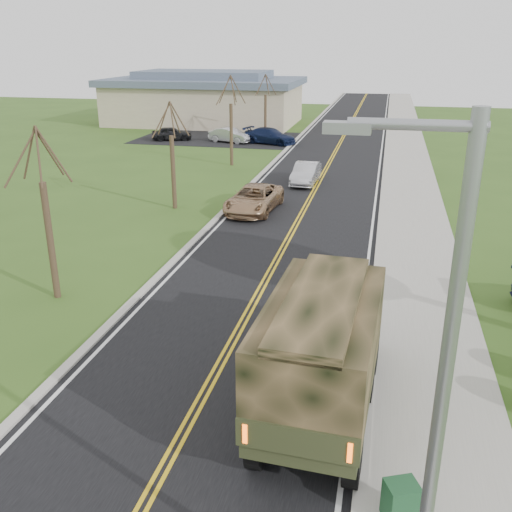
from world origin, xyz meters
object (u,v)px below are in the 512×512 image
(military_truck, at_px, (325,341))
(sedan_silver, at_px, (306,173))
(suv_champagne, at_px, (254,199))
(utility_box_near, at_px, (401,501))

(military_truck, relative_size, sedan_silver, 1.70)
(military_truck, distance_m, sedan_silver, 24.31)
(suv_champagne, distance_m, sedan_silver, 7.20)
(military_truck, distance_m, suv_champagne, 17.96)
(suv_champagne, bearing_deg, utility_box_near, -65.51)
(suv_champagne, bearing_deg, sedan_silver, 79.49)
(sedan_silver, bearing_deg, military_truck, -78.89)
(sedan_silver, relative_size, utility_box_near, 5.07)
(utility_box_near, bearing_deg, sedan_silver, 77.64)
(military_truck, relative_size, utility_box_near, 8.64)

